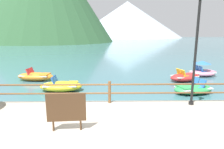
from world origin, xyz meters
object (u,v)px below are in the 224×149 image
(sign_board, at_px, (66,108))
(pedal_boat_4, at_px, (36,76))
(pedal_boat_2, at_px, (203,71))
(pedal_boat_3, at_px, (185,77))
(lamp_post, at_px, (197,40))
(pedal_boat_1, at_px, (193,89))
(pedal_boat_0, at_px, (61,86))

(sign_board, bearing_deg, pedal_boat_4, 115.43)
(pedal_boat_2, xyz_separation_m, pedal_boat_3, (-2.03, -1.65, -0.12))
(sign_board, relative_size, pedal_boat_2, 0.51)
(lamp_post, bearing_deg, pedal_boat_4, 145.11)
(lamp_post, relative_size, pedal_boat_1, 1.73)
(sign_board, height_order, pedal_boat_0, sign_board)
(lamp_post, bearing_deg, sign_board, -155.50)
(pedal_boat_0, relative_size, pedal_boat_1, 0.95)
(pedal_boat_2, bearing_deg, pedal_boat_1, -120.52)
(lamp_post, bearing_deg, pedal_boat_3, 71.35)
(pedal_boat_4, bearing_deg, sign_board, -64.57)
(pedal_boat_3, bearing_deg, lamp_post, -108.65)
(lamp_post, distance_m, pedal_boat_1, 4.16)
(pedal_boat_1, xyz_separation_m, pedal_boat_4, (-9.90, 3.21, 0.04))
(sign_board, height_order, pedal_boat_1, sign_board)
(pedal_boat_1, xyz_separation_m, pedal_boat_3, (0.60, 2.81, 0.03))
(pedal_boat_1, bearing_deg, pedal_boat_2, 59.48)
(pedal_boat_2, height_order, pedal_boat_4, pedal_boat_2)
(lamp_post, distance_m, pedal_boat_2, 8.66)
(lamp_post, relative_size, pedal_boat_4, 1.66)
(lamp_post, height_order, pedal_boat_4, lamp_post)
(lamp_post, height_order, pedal_boat_0, lamp_post)
(pedal_boat_0, xyz_separation_m, pedal_boat_2, (10.12, 3.84, 0.12))
(lamp_post, xyz_separation_m, pedal_boat_4, (-8.61, 6.01, -2.76))
(lamp_post, relative_size, pedal_boat_2, 1.92)
(sign_board, xyz_separation_m, pedal_boat_4, (-3.88, 8.17, -0.83))
(pedal_boat_0, relative_size, pedal_boat_3, 1.00)
(pedal_boat_0, height_order, pedal_boat_1, pedal_boat_0)
(pedal_boat_3, xyz_separation_m, pedal_boat_4, (-10.51, 0.41, 0.01))
(pedal_boat_3, height_order, pedal_boat_4, pedal_boat_4)
(lamp_post, xyz_separation_m, pedal_boat_3, (1.89, 5.60, -2.77))
(lamp_post, xyz_separation_m, pedal_boat_2, (3.92, 7.26, -2.65))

